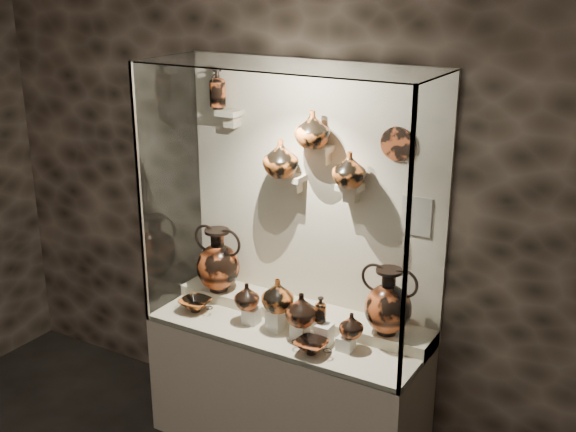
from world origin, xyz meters
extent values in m
cube|color=black|center=(0.00, 2.50, 1.60)|extent=(5.00, 0.02, 3.20)
cube|color=beige|center=(0.00, 2.18, 0.40)|extent=(1.70, 0.60, 0.80)
cube|color=#C4B598|center=(0.00, 2.18, 0.82)|extent=(1.68, 0.58, 0.03)
cube|color=#C4B598|center=(0.00, 2.35, 0.85)|extent=(1.70, 0.25, 0.10)
cube|color=beige|center=(0.00, 2.50, 1.60)|extent=(1.70, 0.03, 1.60)
cube|color=white|center=(0.00, 1.88, 1.60)|extent=(1.70, 0.01, 1.60)
cube|color=white|center=(-0.85, 2.18, 1.60)|extent=(0.01, 0.60, 1.60)
cube|color=white|center=(0.85, 2.18, 1.60)|extent=(0.01, 0.60, 1.60)
cube|color=white|center=(0.00, 2.18, 2.40)|extent=(1.70, 0.60, 0.01)
cube|color=gray|center=(-0.84, 1.89, 1.60)|extent=(0.02, 0.02, 1.60)
cube|color=gray|center=(0.84, 1.89, 1.60)|extent=(0.02, 0.02, 1.60)
cube|color=silver|center=(-0.22, 2.13, 0.88)|extent=(0.09, 0.09, 0.10)
cube|color=silver|center=(-0.05, 2.13, 0.90)|extent=(0.09, 0.09, 0.13)
cube|color=silver|center=(0.12, 2.13, 0.88)|extent=(0.09, 0.09, 0.09)
cube|color=silver|center=(0.28, 2.13, 0.89)|extent=(0.09, 0.09, 0.12)
cube|color=silver|center=(0.42, 2.13, 0.87)|extent=(0.09, 0.09, 0.08)
cube|color=beige|center=(-0.55, 2.42, 2.05)|extent=(0.14, 0.12, 0.04)
cube|color=beige|center=(-0.10, 2.42, 1.70)|extent=(0.14, 0.12, 0.04)
cube|color=beige|center=(0.10, 2.42, 1.90)|extent=(0.10, 0.12, 0.04)
cube|color=beige|center=(0.28, 2.42, 1.70)|extent=(0.14, 0.12, 0.04)
imported|color=#A74620|center=(-0.24, 2.12, 1.01)|extent=(0.18, 0.18, 0.16)
imported|color=#B75620|center=(-0.03, 2.13, 1.06)|extent=(0.25, 0.25, 0.20)
imported|color=#A74620|center=(0.14, 2.11, 1.02)|extent=(0.23, 0.23, 0.20)
imported|color=#A74620|center=(0.44, 2.15, 0.98)|extent=(0.16, 0.16, 0.15)
imported|color=#B75620|center=(-0.15, 2.36, 1.83)|extent=(0.23, 0.23, 0.22)
imported|color=#B75620|center=(0.06, 2.37, 2.02)|extent=(0.27, 0.27, 0.21)
imported|color=#B75620|center=(0.29, 2.37, 1.82)|extent=(0.24, 0.24, 0.20)
cylinder|color=#9F421F|center=(0.53, 2.47, 1.97)|extent=(0.19, 0.02, 0.19)
cube|color=beige|center=(0.67, 2.47, 1.57)|extent=(0.17, 0.01, 0.23)
camera|label=1|loc=(1.98, -1.18, 2.88)|focal=45.00mm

